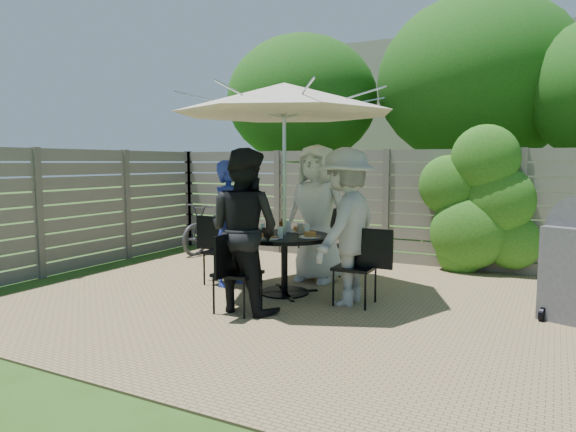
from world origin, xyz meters
The scene contains 22 objects.
backyard_envelope centered at (0.09, 10.29, 2.61)m, with size 60.00×60.00×5.00m.
patio_table centered at (-0.51, 0.47, 0.52)m, with size 1.22×1.22×0.75m.
umbrella centered at (-0.51, 0.47, 2.40)m, with size 2.85×2.85×2.59m.
chair_back centered at (-0.44, 1.43, 0.29)m, with size 0.49×0.72×0.97m.
person_back centered at (-0.45, 1.30, 0.94)m, with size 0.92×0.60×1.88m, color silver.
chair_left centered at (-1.48, 0.54, 0.28)m, with size 0.66×0.44×0.92m.
person_left centered at (-1.34, 0.53, 0.83)m, with size 0.61×0.40×1.67m, color navy.
chair_front centered at (-0.58, -0.49, 0.27)m, with size 0.45×0.66×0.90m.
person_front centered at (-0.57, -0.36, 0.90)m, with size 0.87×0.68×1.79m, color black.
chair_right centered at (0.45, 0.40, 0.27)m, with size 0.66×0.44×0.90m.
person_right centered at (0.31, 0.41, 0.90)m, with size 1.17×0.67×1.81m, color #9D9B98.
plate_back centered at (-0.49, 0.83, 0.77)m, with size 0.26×0.26×0.06m.
plate_left centered at (-0.87, 0.49, 0.77)m, with size 0.26×0.26×0.06m.
plate_front centered at (-0.54, 0.11, 0.77)m, with size 0.26×0.26×0.06m.
plate_right centered at (-0.15, 0.44, 0.77)m, with size 0.26×0.26×0.06m.
glass_back centered at (-0.60, 0.74, 0.82)m, with size 0.07×0.07×0.14m, color silver.
glass_left centered at (-0.78, 0.38, 0.82)m, with size 0.07×0.07×0.14m, color silver.
glass_front centered at (-0.43, 0.20, 0.82)m, with size 0.07×0.07×0.14m, color silver.
glass_right centered at (-0.25, 0.56, 0.82)m, with size 0.07×0.07×0.14m, color silver.
syrup_jug centered at (-0.57, 0.52, 0.83)m, with size 0.09×0.09×0.16m, color #59280C.
coffee_cup centered at (-0.40, 0.68, 0.81)m, with size 0.08×0.08×0.12m, color #C6B293.
bicycle centered at (-3.03, 2.60, 0.45)m, with size 0.60×1.72×0.91m, color #333338.
Camera 1 is at (2.43, -5.04, 1.64)m, focal length 32.00 mm.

